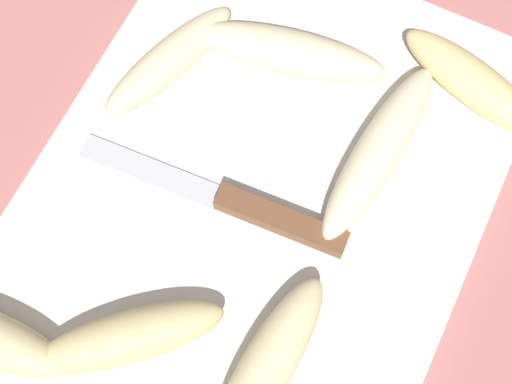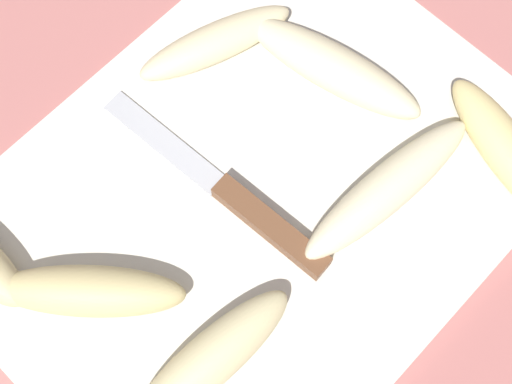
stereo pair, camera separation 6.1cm
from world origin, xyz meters
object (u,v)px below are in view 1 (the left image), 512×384
object	(u,v)px
banana_pale_long	(290,52)
banana_soft_right	(268,364)
knife	(258,212)
banana_cream_curved	(169,60)
banana_golden_short	(473,82)
banana_spotted_left	(129,337)
banana_bright_far	(379,151)

from	to	relation	value
banana_pale_long	banana_soft_right	xyz separation A→B (m)	(-0.26, -0.10, 0.00)
banana_soft_right	banana_pale_long	bearing A→B (deg)	21.75
knife	banana_pale_long	distance (m)	0.15
banana_soft_right	banana_cream_curved	distance (m)	0.28
banana_cream_curved	banana_golden_short	bearing A→B (deg)	-68.65
banana_spotted_left	banana_golden_short	bearing A→B (deg)	-26.44
knife	banana_golden_short	xyz separation A→B (m)	(0.19, -0.12, 0.01)
banana_pale_long	banana_bright_far	bearing A→B (deg)	-116.13
banana_soft_right	banana_cream_curved	xyz separation A→B (m)	(0.20, 0.20, -0.00)
banana_cream_curved	banana_bright_far	world-z (taller)	banana_bright_far
banana_spotted_left	banana_pale_long	world-z (taller)	banana_spotted_left
banana_spotted_left	banana_cream_curved	bearing A→B (deg)	21.25
knife	banana_cream_curved	distance (m)	0.16
banana_soft_right	banana_cream_curved	world-z (taller)	banana_soft_right
banana_spotted_left	banana_cream_curved	size ratio (longest dim) A/B	0.92
banana_golden_short	banana_soft_right	size ratio (longest dim) A/B	0.98
banana_spotted_left	banana_soft_right	xyz separation A→B (m)	(0.03, -0.11, 0.00)
banana_cream_curved	banana_pale_long	bearing A→B (deg)	-60.13
banana_pale_long	banana_soft_right	distance (m)	0.28
knife	banana_golden_short	size ratio (longest dim) A/B	1.58
banana_pale_long	banana_golden_short	world-z (taller)	banana_pale_long
banana_cream_curved	banana_soft_right	bearing A→B (deg)	-135.62
knife	banana_spotted_left	bearing A→B (deg)	158.79
knife	banana_spotted_left	size ratio (longest dim) A/B	1.72
banana_spotted_left	banana_bright_far	world-z (taller)	banana_spotted_left
banana_pale_long	banana_soft_right	size ratio (longest dim) A/B	1.13
banana_cream_curved	banana_bright_far	distance (m)	0.20
banana_bright_far	banana_cream_curved	bearing A→B (deg)	90.30
knife	banana_bright_far	size ratio (longest dim) A/B	1.31
knife	banana_spotted_left	world-z (taller)	banana_spotted_left
banana_soft_right	banana_spotted_left	bearing A→B (deg)	105.33
banana_golden_short	banana_soft_right	world-z (taller)	banana_soft_right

